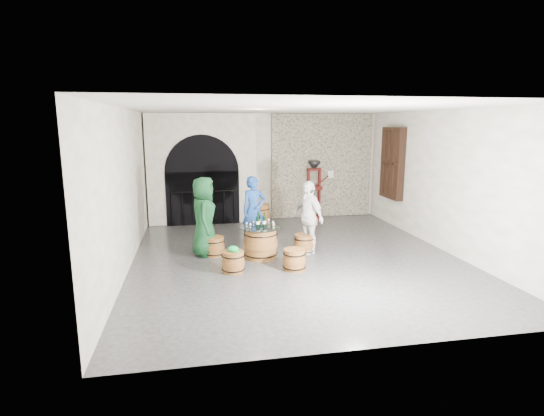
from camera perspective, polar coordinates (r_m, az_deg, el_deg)
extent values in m
plane|color=#2C2C2E|center=(9.46, 3.12, -6.55)|extent=(8.00, 8.00, 0.00)
plane|color=white|center=(12.99, -0.99, 5.54)|extent=(8.00, 0.00, 8.00)
plane|color=white|center=(5.37, 13.45, -2.91)|extent=(8.00, 0.00, 8.00)
plane|color=white|center=(8.94, -19.13, 2.35)|extent=(0.00, 8.00, 8.00)
plane|color=white|center=(10.50, 22.16, 3.36)|extent=(0.00, 8.00, 8.00)
plane|color=beige|center=(9.01, 3.35, 13.21)|extent=(8.00, 8.00, 0.00)
cube|color=tan|center=(13.35, 6.73, 5.62)|extent=(3.20, 0.12, 3.18)
cube|color=white|center=(12.57, -9.40, 5.20)|extent=(3.10, 0.50, 3.18)
cube|color=black|center=(12.41, -9.25, 1.29)|extent=(2.10, 0.03, 1.55)
cylinder|color=black|center=(12.31, -9.37, 4.84)|extent=(2.10, 0.03, 2.10)
cylinder|color=black|center=(12.32, -9.28, 2.18)|extent=(1.79, 0.04, 0.04)
cylinder|color=black|center=(12.42, -13.32, -0.21)|extent=(0.02, 0.02, 0.98)
cylinder|color=black|center=(12.40, -11.95, -0.16)|extent=(0.02, 0.02, 0.98)
cylinder|color=black|center=(12.40, -10.58, -0.11)|extent=(0.02, 0.02, 0.98)
cylinder|color=black|center=(12.40, -9.20, -0.06)|extent=(0.02, 0.02, 0.98)
cylinder|color=black|center=(12.41, -7.83, -0.01)|extent=(0.02, 0.02, 0.98)
cylinder|color=black|center=(12.43, -6.46, 0.04)|extent=(0.02, 0.02, 0.98)
cylinder|color=black|center=(12.45, -5.10, 0.09)|extent=(0.02, 0.02, 0.98)
cube|color=black|center=(12.50, 15.89, 5.82)|extent=(0.20, 1.10, 2.00)
cube|color=black|center=(12.48, 15.68, 5.82)|extent=(0.06, 0.88, 1.76)
cube|color=black|center=(12.49, 15.80, 5.82)|extent=(0.22, 0.92, 0.06)
cube|color=black|center=(12.23, 16.40, 5.68)|extent=(0.22, 0.06, 1.80)
cube|color=black|center=(12.49, 15.80, 5.82)|extent=(0.22, 0.06, 1.80)
cube|color=black|center=(12.75, 15.23, 5.95)|extent=(0.22, 0.06, 1.80)
cylinder|color=brown|center=(9.28, -1.55, -4.76)|extent=(0.69, 0.69, 0.66)
cylinder|color=brown|center=(9.28, -1.55, -4.76)|extent=(0.74, 0.74, 0.14)
torus|color=black|center=(9.34, -1.54, -6.08)|extent=(0.75, 0.75, 0.02)
torus|color=black|center=(9.22, -1.55, -3.43)|extent=(0.75, 0.75, 0.02)
cylinder|color=brown|center=(9.19, -1.56, -2.74)|extent=(0.71, 0.71, 0.02)
cylinder|color=black|center=(9.19, -1.56, -2.58)|extent=(0.90, 0.90, 0.01)
cylinder|color=brown|center=(9.56, -7.75, -5.17)|extent=(0.43, 0.43, 0.41)
cylinder|color=brown|center=(9.56, -7.75, -5.17)|extent=(0.45, 0.45, 0.09)
torus|color=black|center=(9.59, -7.73, -5.97)|extent=(0.47, 0.47, 0.02)
torus|color=black|center=(9.52, -7.78, -4.37)|extent=(0.47, 0.47, 0.02)
cylinder|color=brown|center=(9.50, -7.79, -3.93)|extent=(0.43, 0.43, 0.02)
cylinder|color=brown|center=(10.31, -2.36, -3.85)|extent=(0.43, 0.43, 0.41)
cylinder|color=brown|center=(10.31, -2.36, -3.85)|extent=(0.45, 0.45, 0.09)
torus|color=black|center=(10.35, -2.36, -4.59)|extent=(0.47, 0.47, 0.02)
torus|color=black|center=(10.28, -2.37, -3.10)|extent=(0.47, 0.47, 0.02)
cylinder|color=brown|center=(10.26, -2.37, -2.70)|extent=(0.43, 0.43, 0.02)
cylinder|color=brown|center=(9.69, 4.33, -4.86)|extent=(0.43, 0.43, 0.41)
cylinder|color=brown|center=(9.69, 4.33, -4.86)|extent=(0.45, 0.45, 0.09)
torus|color=black|center=(9.73, 4.32, -5.64)|extent=(0.47, 0.47, 0.02)
torus|color=black|center=(9.66, 4.35, -4.07)|extent=(0.47, 0.47, 0.02)
cylinder|color=brown|center=(9.64, 4.35, -3.64)|extent=(0.43, 0.43, 0.02)
cylinder|color=brown|center=(8.58, 3.02, -6.99)|extent=(0.43, 0.43, 0.41)
cylinder|color=brown|center=(8.58, 3.02, -6.99)|extent=(0.45, 0.45, 0.09)
torus|color=black|center=(8.62, 3.01, -7.87)|extent=(0.47, 0.47, 0.02)
torus|color=black|center=(8.54, 3.03, -6.11)|extent=(0.47, 0.47, 0.02)
cylinder|color=brown|center=(8.52, 3.03, -5.63)|extent=(0.43, 0.43, 0.02)
cylinder|color=brown|center=(8.48, -5.23, -7.25)|extent=(0.43, 0.43, 0.41)
cylinder|color=brown|center=(8.48, -5.23, -7.25)|extent=(0.45, 0.45, 0.09)
torus|color=black|center=(8.52, -5.21, -8.13)|extent=(0.47, 0.47, 0.02)
torus|color=black|center=(8.44, -5.25, -6.35)|extent=(0.47, 0.47, 0.02)
cylinder|color=brown|center=(8.41, -5.26, -5.87)|extent=(0.43, 0.43, 0.02)
ellipsoid|color=#0E9C3F|center=(8.40, -5.26, -5.49)|extent=(0.21, 0.21, 0.12)
cylinder|color=#0E9C3F|center=(8.39, -4.69, -5.82)|extent=(0.14, 0.14, 0.01)
imported|color=#103B1D|center=(9.45, -9.12, -1.16)|extent=(0.63, 0.90, 1.76)
imported|color=#1A4290|center=(10.25, -2.45, -0.33)|extent=(0.69, 0.55, 1.67)
imported|color=silver|center=(9.58, 4.89, -1.22)|extent=(0.74, 1.05, 1.65)
cylinder|color=black|center=(9.12, -1.92, -1.93)|extent=(0.07, 0.07, 0.22)
cylinder|color=white|center=(9.12, -1.92, -1.99)|extent=(0.08, 0.08, 0.06)
cone|color=black|center=(9.09, -1.93, -1.17)|extent=(0.07, 0.07, 0.05)
cylinder|color=black|center=(9.08, -1.93, -0.83)|extent=(0.03, 0.03, 0.07)
cylinder|color=black|center=(9.16, -1.05, -1.87)|extent=(0.07, 0.07, 0.22)
cylinder|color=white|center=(9.16, -1.05, -1.93)|extent=(0.08, 0.08, 0.06)
cone|color=black|center=(9.13, -1.05, -1.11)|extent=(0.07, 0.07, 0.05)
cylinder|color=black|center=(9.12, -1.05, -0.77)|extent=(0.03, 0.03, 0.07)
cylinder|color=black|center=(9.29, -1.78, -1.68)|extent=(0.07, 0.07, 0.22)
cylinder|color=white|center=(9.29, -1.78, -1.74)|extent=(0.08, 0.08, 0.06)
cone|color=black|center=(9.26, -1.79, -0.93)|extent=(0.07, 0.07, 0.05)
cylinder|color=black|center=(9.25, -1.79, -0.60)|extent=(0.03, 0.03, 0.07)
cylinder|color=brown|center=(11.98, -1.46, -1.13)|extent=(0.46, 0.46, 0.65)
cylinder|color=brown|center=(11.98, -1.46, -1.13)|extent=(0.49, 0.49, 0.14)
torus|color=black|center=(12.03, -1.46, -2.15)|extent=(0.50, 0.50, 0.02)
torus|color=black|center=(11.94, -1.47, -0.09)|extent=(0.50, 0.50, 0.02)
cylinder|color=brown|center=(11.92, -1.47, 0.44)|extent=(0.47, 0.47, 0.02)
cube|color=#4F110D|center=(13.21, 5.57, -1.24)|extent=(0.56, 0.49, 0.09)
cube|color=#4F110D|center=(13.04, 5.65, 2.70)|extent=(0.49, 0.37, 0.11)
cube|color=#4F110D|center=(12.97, 5.70, 5.17)|extent=(0.46, 0.20, 0.07)
cylinder|color=black|center=(13.11, 5.62, 0.98)|extent=(0.05, 0.05, 0.94)
cylinder|color=black|center=(12.95, 5.72, 6.13)|extent=(0.36, 0.36, 0.09)
cone|color=black|center=(12.96, 5.71, 5.63)|extent=(0.36, 0.36, 0.19)
cube|color=#4F110D|center=(12.98, 4.90, 1.95)|extent=(0.08, 0.08, 1.51)
cube|color=#4F110D|center=(13.16, 6.37, 2.05)|extent=(0.08, 0.08, 1.51)
cylinder|color=#4F110D|center=(13.11, 6.84, 3.67)|extent=(0.40, 0.11, 0.30)
cube|color=silver|center=(13.38, 7.83, 4.53)|extent=(0.18, 0.10, 0.22)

